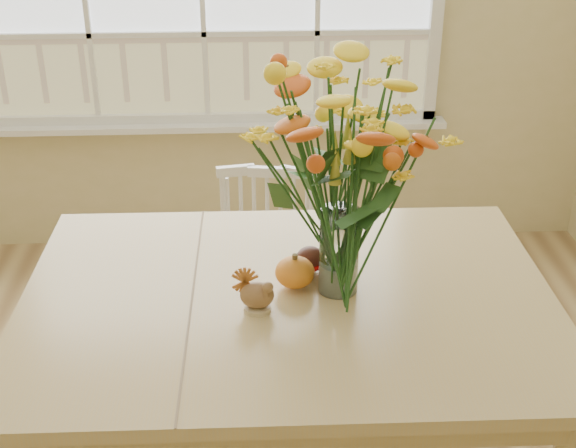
{
  "coord_description": "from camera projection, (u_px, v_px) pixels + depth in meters",
  "views": [
    {
      "loc": [
        0.22,
        -1.53,
        2.04
      ],
      "look_at": [
        0.31,
        0.38,
        1.05
      ],
      "focal_mm": 48.0,
      "sensor_mm": 36.0,
      "label": 1
    }
  ],
  "objects": [
    {
      "name": "turkey_figurine",
      "position": [
        257.0,
        295.0,
        2.14
      ],
      "size": [
        0.1,
        0.08,
        0.12
      ],
      "rotation": [
        0.0,
        0.0,
        -0.1
      ],
      "color": "#CCB78C",
      "rests_on": "dining_table"
    },
    {
      "name": "flower_vase",
      "position": [
        342.0,
        168.0,
        2.08
      ],
      "size": [
        0.54,
        0.54,
        0.64
      ],
      "color": "white",
      "rests_on": "dining_table"
    },
    {
      "name": "pumpkin",
      "position": [
        295.0,
        274.0,
        2.25
      ],
      "size": [
        0.12,
        0.12,
        0.09
      ],
      "primitive_type": "ellipsoid",
      "color": "orange",
      "rests_on": "dining_table"
    },
    {
      "name": "dark_gourd",
      "position": [
        310.0,
        260.0,
        2.33
      ],
      "size": [
        0.13,
        0.09,
        0.08
      ],
      "color": "#38160F",
      "rests_on": "dining_table"
    },
    {
      "name": "windsor_chair",
      "position": [
        266.0,
        263.0,
        3.1
      ],
      "size": [
        0.44,
        0.42,
        0.84
      ],
      "rotation": [
        0.0,
        0.0,
        -0.14
      ],
      "color": "white",
      "rests_on": "floor"
    },
    {
      "name": "dining_table",
      "position": [
        288.0,
        321.0,
        2.28
      ],
      "size": [
        1.56,
        1.12,
        0.83
      ],
      "rotation": [
        0.0,
        0.0,
        -0.01
      ],
      "color": "tan",
      "rests_on": "floor"
    }
  ]
}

